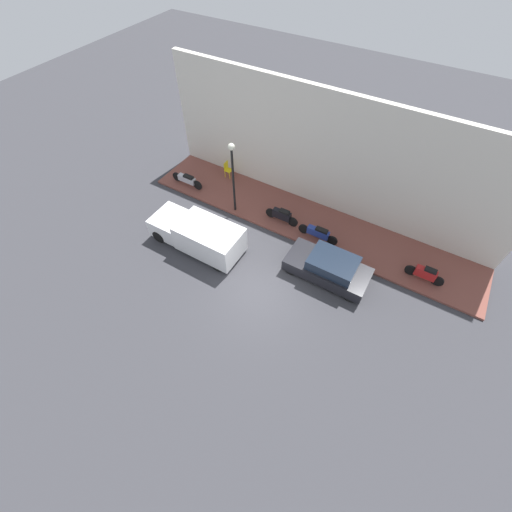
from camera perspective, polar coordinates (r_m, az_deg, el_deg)
ground_plane at (r=15.91m, az=0.51°, el=-5.65°), size 60.00×60.00×0.00m
sidewalk at (r=18.87m, az=8.46°, el=5.76°), size 3.16×18.36×0.12m
building_facade at (r=18.16m, az=12.06°, el=16.11°), size 0.30×18.36×6.44m
parked_car at (r=16.24m, az=12.03°, el=-1.86°), size 1.77×3.90×1.30m
delivery_van at (r=17.20m, az=-9.68°, el=3.64°), size 1.88×4.84×1.61m
motorcycle_black at (r=18.33m, az=4.35°, el=6.80°), size 0.30×1.90×0.83m
motorcycle_blue at (r=17.70m, az=10.35°, el=3.81°), size 0.30×2.14×0.75m
scooter_silver at (r=21.01m, az=-11.41°, el=12.39°), size 0.30×2.11×0.71m
motorcycle_red at (r=17.57m, az=26.41°, el=-2.65°), size 0.30×1.77×0.83m
streetlamp at (r=17.51m, az=-3.92°, el=14.45°), size 0.34×0.34×4.14m
cafe_chair at (r=21.25m, az=-4.77°, el=14.32°), size 0.40×0.40×0.99m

